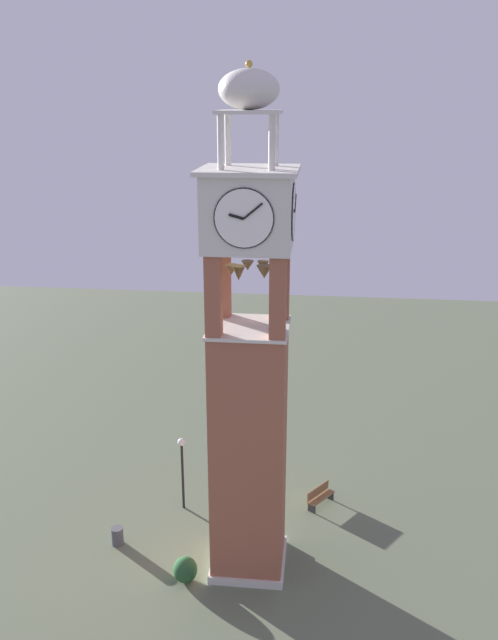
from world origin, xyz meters
name	(u,v)px	position (x,y,z in m)	size (l,w,h in m)	color
ground	(249,563)	(0.00, 0.00, 0.00)	(80.00, 80.00, 0.00)	#5B664C
clock_tower	(249,383)	(0.00, 0.00, 8.12)	(3.38, 3.38, 19.49)	#93543D
park_bench	(320,496)	(-2.88, -4.48, 0.48)	(1.30, 1.55, 0.95)	brown
lamp_post	(182,460)	(3.49, -3.55, 2.55)	(0.36, 0.36, 3.65)	black
trash_bin	(117,536)	(5.79, -0.60, 0.40)	(0.52, 0.52, 0.80)	#4C4C51
shrub_near_entry	(185,570)	(2.40, 1.34, 0.53)	(0.97, 0.97, 1.05)	#234C28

